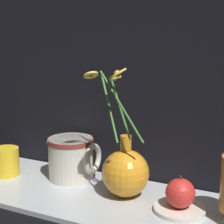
% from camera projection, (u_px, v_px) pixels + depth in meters
% --- Properties ---
extents(ground_plane, '(6.00, 6.00, 0.00)m').
position_uv_depth(ground_plane, '(108.00, 202.00, 0.90)').
color(ground_plane, black).
extents(shelf, '(0.78, 0.28, 0.01)m').
position_uv_depth(shelf, '(108.00, 200.00, 0.90)').
color(shelf, '#B2B7BC').
rests_on(shelf, ground_plane).
extents(vase_with_flowers, '(0.14, 0.18, 0.32)m').
position_uv_depth(vase_with_flowers, '(125.00, 171.00, 0.89)').
color(vase_with_flowers, orange).
rests_on(vase_with_flowers, shelf).
extents(yellow_mug, '(0.08, 0.07, 0.08)m').
position_uv_depth(yellow_mug, '(5.00, 161.00, 1.03)').
color(yellow_mug, yellow).
rests_on(yellow_mug, shelf).
extents(ceramic_pitcher, '(0.15, 0.12, 0.12)m').
position_uv_depth(ceramic_pitcher, '(72.00, 156.00, 1.00)').
color(ceramic_pitcher, beige).
rests_on(ceramic_pitcher, shelf).
extents(saucer_plate, '(0.12, 0.12, 0.01)m').
position_uv_depth(saucer_plate, '(180.00, 209.00, 0.83)').
color(saucer_plate, silver).
rests_on(saucer_plate, shelf).
extents(orange_fruit, '(0.07, 0.07, 0.07)m').
position_uv_depth(orange_fruit, '(180.00, 193.00, 0.82)').
color(orange_fruit, red).
rests_on(orange_fruit, saucer_plate).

